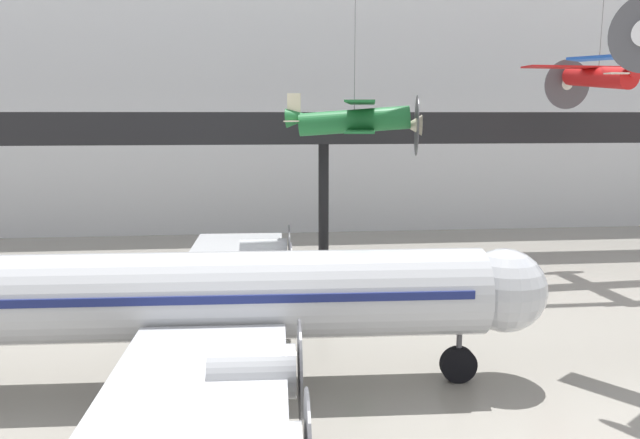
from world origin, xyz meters
TOP-DOWN VIEW (x-y plane):
  - hangar_back_wall at (0.00, 40.27)m, footprint 140.00×3.00m
  - mezzanine_walkway at (0.00, 29.88)m, footprint 110.00×3.20m
  - airliner_silver_main at (-6.74, 9.98)m, footprint 25.05×28.39m
  - suspended_plane_red_highwing at (14.83, 23.45)m, footprint 8.50×6.95m
  - suspended_plane_green_biplane at (0.52, 21.03)m, footprint 7.13×8.65m

SIDE VIEW (x-z plane):
  - airliner_silver_main at x=-6.74m, z-range -1.24..7.87m
  - mezzanine_walkway at x=0.00m, z-range 3.16..12.78m
  - suspended_plane_green_biplane at x=0.52m, z-range 3.09..15.30m
  - suspended_plane_red_highwing at x=14.83m, z-range 6.67..16.59m
  - hangar_back_wall at x=0.00m, z-range 0.00..24.01m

